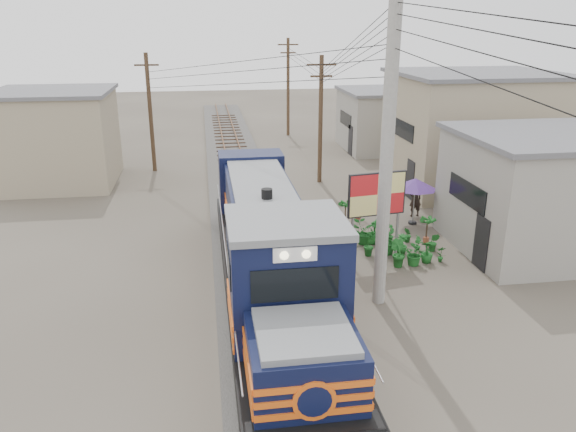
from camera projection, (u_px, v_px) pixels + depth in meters
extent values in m
plane|color=#473F35|center=(271.00, 302.00, 18.40)|extent=(120.00, 120.00, 0.00)
cube|color=#595651|center=(246.00, 206.00, 27.71)|extent=(3.60, 70.00, 0.16)
cube|color=#51331E|center=(235.00, 203.00, 27.58)|extent=(0.08, 70.00, 0.12)
cube|color=#51331E|center=(257.00, 202.00, 27.73)|extent=(0.08, 70.00, 0.12)
cube|color=black|center=(270.00, 278.00, 18.31)|extent=(2.92, 16.13, 0.55)
cube|color=black|center=(294.00, 377.00, 13.70)|extent=(2.22, 3.23, 0.66)
cube|color=black|center=(255.00, 232.00, 23.11)|extent=(2.22, 3.23, 0.66)
cube|color=black|center=(303.00, 365.00, 12.19)|extent=(2.40, 2.42, 1.51)
cube|color=black|center=(286.00, 281.00, 14.28)|extent=(2.86, 2.62, 3.12)
cube|color=slate|center=(286.00, 222.00, 13.75)|extent=(2.92, 2.75, 0.18)
cube|color=black|center=(295.00, 284.00, 12.86)|extent=(2.05, 0.06, 0.81)
cube|color=white|center=(295.00, 254.00, 12.61)|extent=(1.01, 0.06, 0.35)
cube|color=black|center=(261.00, 216.00, 20.25)|extent=(2.28, 9.88, 2.32)
cube|color=slate|center=(261.00, 184.00, 19.85)|extent=(2.05, 9.88, 0.18)
cube|color=orange|center=(270.00, 262.00, 18.13)|extent=(2.96, 16.13, 0.14)
cube|color=orange|center=(270.00, 254.00, 18.03)|extent=(2.96, 16.13, 0.14)
cube|color=orange|center=(269.00, 245.00, 17.93)|extent=(2.96, 16.13, 0.14)
cylinder|color=#9E9B93|center=(387.00, 152.00, 16.78)|extent=(0.40, 0.40, 10.00)
cylinder|color=#4C3826|center=(320.00, 121.00, 30.95)|extent=(0.24, 0.24, 7.00)
cube|color=#4C3826|center=(322.00, 65.00, 29.97)|extent=(1.60, 0.10, 0.10)
cube|color=#4C3826|center=(321.00, 76.00, 30.16)|extent=(1.20, 0.10, 0.10)
cylinder|color=#4C3826|center=(288.00, 88.00, 43.99)|extent=(0.24, 0.24, 7.50)
cube|color=#4C3826|center=(288.00, 45.00, 42.92)|extent=(1.60, 0.10, 0.10)
cube|color=#4C3826|center=(288.00, 53.00, 43.12)|extent=(1.20, 0.10, 0.10)
cylinder|color=#4C3826|center=(150.00, 114.00, 33.35)|extent=(0.24, 0.24, 7.00)
cube|color=#4C3826|center=(146.00, 61.00, 32.37)|extent=(1.60, 0.10, 0.10)
cube|color=#4C3826|center=(147.00, 72.00, 32.56)|extent=(1.20, 0.10, 0.10)
cube|color=gray|center=(551.00, 194.00, 22.08)|extent=(7.00, 6.00, 4.50)
cube|color=slate|center=(560.00, 135.00, 21.30)|extent=(7.35, 6.30, 0.20)
cube|color=black|center=(467.00, 193.00, 21.51)|extent=(0.05, 3.00, 0.90)
cube|color=gray|center=(472.00, 132.00, 30.38)|extent=(8.00, 7.00, 6.00)
cube|color=slate|center=(479.00, 74.00, 29.36)|extent=(8.40, 7.35, 0.20)
cube|color=black|center=(402.00, 129.00, 29.71)|extent=(0.05, 3.50, 0.90)
cube|color=gray|center=(387.00, 121.00, 39.83)|extent=(6.00, 6.00, 4.00)
cube|color=slate|center=(389.00, 91.00, 39.14)|extent=(6.30, 6.30, 0.20)
cube|color=black|center=(346.00, 119.00, 39.34)|extent=(0.05, 3.00, 0.90)
cube|color=gray|center=(57.00, 139.00, 31.11)|extent=(6.00, 6.00, 5.00)
cube|color=slate|center=(50.00, 92.00, 30.26)|extent=(6.30, 6.30, 0.20)
cylinder|color=#99999E|center=(352.00, 232.00, 20.83)|extent=(0.10, 0.10, 2.58)
cylinder|color=#99999E|center=(397.00, 227.00, 21.35)|extent=(0.10, 0.10, 2.58)
cube|color=black|center=(377.00, 194.00, 20.63)|extent=(2.26, 0.47, 1.65)
cube|color=red|center=(377.00, 194.00, 20.60)|extent=(2.15, 0.41, 1.55)
cylinder|color=black|center=(412.00, 223.00, 25.46)|extent=(0.39, 0.39, 0.10)
cylinder|color=#99999E|center=(414.00, 203.00, 25.16)|extent=(0.05, 0.05, 1.94)
cone|color=#492776|center=(415.00, 184.00, 24.85)|extent=(2.29, 2.29, 0.48)
imported|color=black|center=(415.00, 199.00, 26.18)|extent=(0.65, 0.47, 1.67)
imported|color=#1A5C1F|center=(381.00, 257.00, 20.81)|extent=(0.47, 0.54, 0.86)
imported|color=#1A5C1F|center=(397.00, 253.00, 20.90)|extent=(0.70, 0.73, 1.05)
imported|color=#1A5C1F|center=(413.00, 254.00, 21.04)|extent=(0.77, 0.87, 0.91)
imported|color=#1A5C1F|center=(427.00, 252.00, 21.26)|extent=(0.66, 0.66, 0.84)
imported|color=#1A5C1F|center=(441.00, 254.00, 21.35)|extent=(0.36, 0.27, 0.65)
imported|color=#1A5C1F|center=(370.00, 246.00, 21.85)|extent=(0.59, 0.55, 0.85)
imported|color=#1A5C1F|center=(386.00, 241.00, 21.99)|extent=(1.07, 0.94, 1.12)
imported|color=#1A5C1F|center=(402.00, 244.00, 22.08)|extent=(0.46, 0.46, 0.80)
imported|color=#1A5C1F|center=(418.00, 243.00, 22.38)|extent=(0.41, 0.42, 0.67)
imported|color=#1A5C1F|center=(434.00, 242.00, 22.30)|extent=(0.55, 0.52, 0.78)
imported|color=#1A5C1F|center=(363.00, 233.00, 22.99)|extent=(1.04, 0.95, 0.99)
imported|color=#1A5C1F|center=(374.00, 231.00, 23.07)|extent=(0.63, 0.63, 1.05)
imported|color=#1A5C1F|center=(391.00, 232.00, 23.32)|extent=(0.49, 0.50, 0.80)
imported|color=#1A5C1F|center=(408.00, 235.00, 23.21)|extent=(0.34, 0.40, 0.66)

